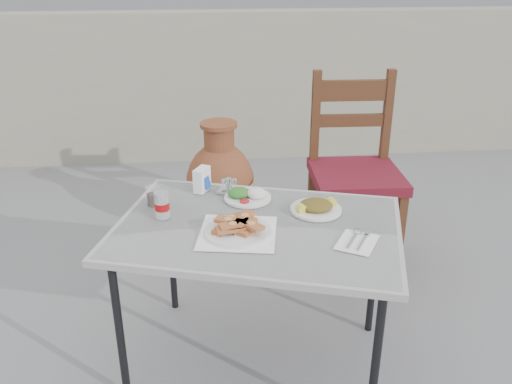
{
  "coord_description": "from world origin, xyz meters",
  "views": [
    {
      "loc": [
        -0.2,
        -1.96,
        1.65
      ],
      "look_at": [
        -0.01,
        -0.05,
        0.78
      ],
      "focal_mm": 38.0,
      "sensor_mm": 36.0,
      "label": 1
    }
  ],
  "objects": [
    {
      "name": "soda_can",
      "position": [
        -0.38,
        -0.0,
        0.72
      ],
      "size": [
        0.06,
        0.06,
        0.11
      ],
      "color": "silver",
      "rests_on": "cafe_table"
    },
    {
      "name": "salad_chopped_plate",
      "position": [
        0.24,
        -0.01,
        0.69
      ],
      "size": [
        0.21,
        0.21,
        0.04
      ],
      "color": "white",
      "rests_on": "cafe_table"
    },
    {
      "name": "chair",
      "position": [
        0.61,
        0.71,
        0.55
      ],
      "size": [
        0.49,
        0.49,
        1.06
      ],
      "rotation": [
        0.0,
        0.0,
        -0.04
      ],
      "color": "#3D1B10",
      "rests_on": "ground"
    },
    {
      "name": "terracotta_urn",
      "position": [
        -0.11,
        1.05,
        0.34
      ],
      "size": [
        0.42,
        0.42,
        0.73
      ],
      "color": "brown",
      "rests_on": "ground"
    },
    {
      "name": "cola_glass",
      "position": [
        -0.42,
        0.12,
        0.7
      ],
      "size": [
        0.06,
        0.06,
        0.08
      ],
      "color": "white",
      "rests_on": "cafe_table"
    },
    {
      "name": "salad_rice_plate",
      "position": [
        -0.03,
        0.14,
        0.69
      ],
      "size": [
        0.2,
        0.2,
        0.05
      ],
      "color": "white",
      "rests_on": "cafe_table"
    },
    {
      "name": "back_wall",
      "position": [
        0.0,
        2.5,
        0.6
      ],
      "size": [
        6.0,
        0.25,
        1.2
      ],
      "primitive_type": "cube",
      "color": "gray",
      "rests_on": "ground"
    },
    {
      "name": "cafe_table",
      "position": [
        -0.01,
        -0.1,
        0.62
      ],
      "size": [
        1.26,
        1.03,
        0.67
      ],
      "rotation": [
        0.0,
        0.0,
        -0.29
      ],
      "color": "black",
      "rests_on": "ground"
    },
    {
      "name": "pide_plate",
      "position": [
        -0.09,
        -0.17,
        0.69
      ],
      "size": [
        0.33,
        0.33,
        0.06
      ],
      "rotation": [
        0.0,
        0.0,
        -0.17
      ],
      "color": "white",
      "rests_on": "cafe_table"
    },
    {
      "name": "ground",
      "position": [
        0.0,
        0.0,
        0.0
      ],
      "size": [
        80.0,
        80.0,
        0.0
      ],
      "primitive_type": "plane",
      "color": "slate",
      "rests_on": "ground"
    },
    {
      "name": "condiment_caddy",
      "position": [
        -0.1,
        0.22,
        0.69
      ],
      "size": [
        0.11,
        0.1,
        0.07
      ],
      "rotation": [
        0.0,
        0.0,
        -0.32
      ],
      "color": "silver",
      "rests_on": "cafe_table"
    },
    {
      "name": "napkin_holder",
      "position": [
        -0.22,
        0.24,
        0.72
      ],
      "size": [
        0.08,
        0.1,
        0.11
      ],
      "rotation": [
        0.0,
        0.0,
        -0.48
      ],
      "color": "white",
      "rests_on": "cafe_table"
    },
    {
      "name": "cutlery_napkin",
      "position": [
        0.34,
        -0.27,
        0.67
      ],
      "size": [
        0.2,
        0.21,
        0.01
      ],
      "rotation": [
        0.0,
        0.0,
        -0.53
      ],
      "color": "white",
      "rests_on": "cafe_table"
    }
  ]
}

